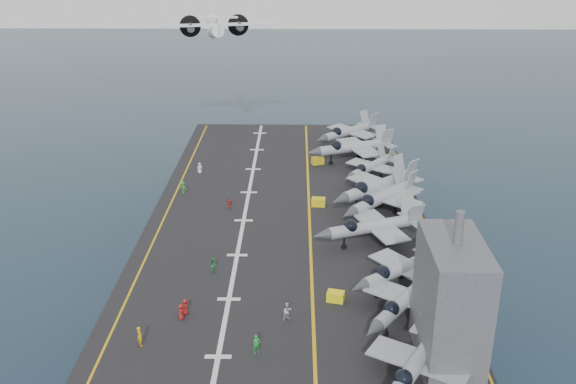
{
  "coord_description": "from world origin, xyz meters",
  "views": [
    {
      "loc": [
        1.26,
        -79.14,
        47.45
      ],
      "look_at": [
        0.0,
        4.0,
        13.0
      ],
      "focal_mm": 40.0,
      "sensor_mm": 36.0,
      "label": 1
    }
  ],
  "objects_px": {
    "fighter_jet_0": "(416,363)",
    "tow_cart_a": "(336,296)",
    "transport_plane": "(215,32)",
    "island_superstructure": "(452,289)"
  },
  "relations": [
    {
      "from": "fighter_jet_0",
      "to": "tow_cart_a",
      "type": "relative_size",
      "value": 7.94
    },
    {
      "from": "transport_plane",
      "to": "island_superstructure",
      "type": "bearing_deg",
      "value": -70.33
    },
    {
      "from": "fighter_jet_0",
      "to": "transport_plane",
      "type": "distance_m",
      "value": 95.35
    },
    {
      "from": "island_superstructure",
      "to": "transport_plane",
      "type": "bearing_deg",
      "value": 109.67
    },
    {
      "from": "fighter_jet_0",
      "to": "tow_cart_a",
      "type": "height_order",
      "value": "fighter_jet_0"
    },
    {
      "from": "tow_cart_a",
      "to": "transport_plane",
      "type": "relative_size",
      "value": 0.07
    },
    {
      "from": "fighter_jet_0",
      "to": "transport_plane",
      "type": "height_order",
      "value": "transport_plane"
    },
    {
      "from": "tow_cart_a",
      "to": "transport_plane",
      "type": "height_order",
      "value": "transport_plane"
    },
    {
      "from": "island_superstructure",
      "to": "fighter_jet_0",
      "type": "height_order",
      "value": "island_superstructure"
    },
    {
      "from": "tow_cart_a",
      "to": "fighter_jet_0",
      "type": "bearing_deg",
      "value": -65.56
    }
  ]
}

